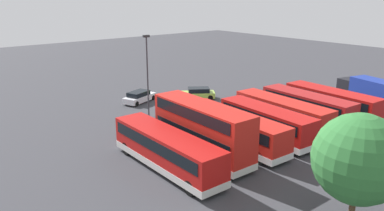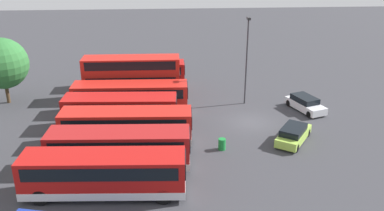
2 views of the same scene
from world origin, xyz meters
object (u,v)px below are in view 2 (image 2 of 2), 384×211
object	(u,v)px
bus_single_deck_second	(119,148)
bus_single_deck_fifth	(131,96)
bus_single_deck_near_end	(104,173)
bus_double_decker_sixth	(132,76)
waste_bin_yellow	(222,144)
bus_single_deck_seventh	(134,74)
lamp_post_tall	(247,55)
car_small_green	(293,134)
bus_single_deck_fourth	(121,110)
bus_single_deck_third	(127,126)
car_hatchback_silver	(305,104)

from	to	relation	value
bus_single_deck_second	bus_single_deck_fifth	world-z (taller)	same
bus_single_deck_near_end	bus_double_decker_sixth	xyz separation A→B (m)	(18.03, -0.70, 0.82)
bus_single_deck_fifth	waste_bin_yellow	distance (m)	11.61
bus_single_deck_seventh	lamp_post_tall	world-z (taller)	lamp_post_tall
bus_single_deck_seventh	car_small_green	bearing A→B (deg)	-136.57
bus_single_deck_near_end	bus_single_deck_fifth	world-z (taller)	same
bus_single_deck_fifth	bus_double_decker_sixth	bearing A→B (deg)	1.11
bus_single_deck_seventh	waste_bin_yellow	size ratio (longest dim) A/B	12.13
bus_single_deck_fifth	bus_single_deck_seventh	world-z (taller)	same
bus_double_decker_sixth	car_small_green	size ratio (longest dim) A/B	2.16
bus_double_decker_sixth	waste_bin_yellow	size ratio (longest dim) A/B	10.70
bus_single_deck_fourth	waste_bin_yellow	bearing A→B (deg)	-120.27
bus_single_deck_second	bus_single_deck_seventh	xyz separation A→B (m)	(18.12, -0.03, 0.00)
bus_single_deck_second	bus_double_decker_sixth	world-z (taller)	bus_double_decker_sixth
bus_single_deck_third	car_small_green	bearing A→B (deg)	-92.71
bus_single_deck_fifth	waste_bin_yellow	size ratio (longest dim) A/B	11.83
bus_single_deck_fourth	bus_single_deck_fifth	distance (m)	3.56
bus_single_deck_third	bus_single_deck_fifth	world-z (taller)	same
bus_single_deck_third	bus_double_decker_sixth	size ratio (longest dim) A/B	1.07
bus_single_deck_second	car_small_green	world-z (taller)	bus_single_deck_second
bus_single_deck_fourth	car_hatchback_silver	size ratio (longest dim) A/B	2.12
bus_double_decker_sixth	bus_single_deck_fourth	bearing A→B (deg)	175.46
bus_single_deck_second	bus_single_deck_third	world-z (taller)	same
waste_bin_yellow	bus_single_deck_fifth	bearing A→B (deg)	42.84
bus_single_deck_third	car_small_green	size ratio (longest dim) A/B	2.31
bus_single_deck_third	bus_single_deck_seventh	size ratio (longest dim) A/B	0.94
bus_single_deck_near_end	lamp_post_tall	size ratio (longest dim) A/B	1.22
bus_single_deck_near_end	bus_single_deck_second	xyz separation A→B (m)	(3.49, -0.67, -0.00)
bus_single_deck_fourth	bus_single_deck_seventh	world-z (taller)	same
car_small_green	bus_single_deck_near_end	bearing A→B (deg)	114.34
bus_single_deck_third	bus_single_deck_fifth	bearing A→B (deg)	1.12
car_hatchback_silver	lamp_post_tall	distance (m)	7.56
waste_bin_yellow	car_hatchback_silver	bearing A→B (deg)	-50.88
bus_single_deck_fifth	bus_single_deck_third	bearing A→B (deg)	-178.88
bus_single_deck_near_end	bus_single_deck_third	distance (m)	7.41
bus_double_decker_sixth	car_hatchback_silver	distance (m)	18.05
bus_single_deck_third	car_hatchback_silver	xyz separation A→B (m)	(6.05, -17.15, -0.92)
bus_single_deck_second	lamp_post_tall	bearing A→B (deg)	-43.87
car_hatchback_silver	bus_single_deck_second	bearing A→B (deg)	119.70
bus_double_decker_sixth	lamp_post_tall	world-z (taller)	lamp_post_tall
car_hatchback_silver	bus_single_deck_fifth	bearing A→B (deg)	87.34
bus_single_deck_fifth	waste_bin_yellow	xyz separation A→B (m)	(-8.47, -7.86, -1.15)
bus_single_deck_near_end	bus_double_decker_sixth	bearing A→B (deg)	-2.23
bus_single_deck_third	lamp_post_tall	distance (m)	14.62
waste_bin_yellow	bus_single_deck_third	bearing A→B (deg)	78.16
car_hatchback_silver	lamp_post_tall	bearing A→B (deg)	68.06
car_hatchback_silver	waste_bin_yellow	world-z (taller)	car_hatchback_silver
waste_bin_yellow	bus_single_deck_seventh	bearing A→B (deg)	26.57
bus_single_deck_seventh	car_small_green	size ratio (longest dim) A/B	2.45
bus_double_decker_sixth	car_small_green	bearing A→B (deg)	-128.79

